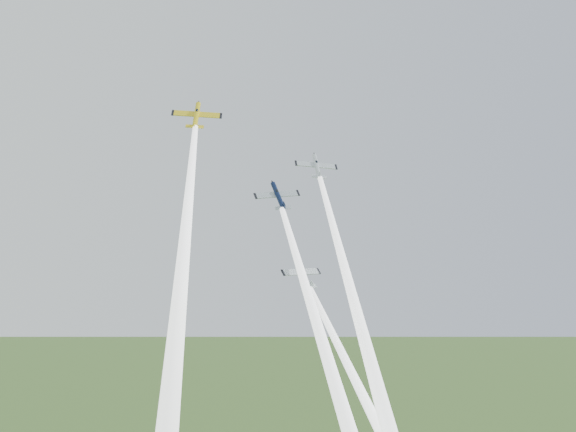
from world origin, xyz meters
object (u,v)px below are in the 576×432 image
at_px(plane_navy, 278,196).
at_px(plane_silver_right, 317,166).
at_px(plane_yellow, 196,115).
at_px(plane_silver_low, 303,274).

xyz_separation_m(plane_navy, plane_silver_right, (10.85, 5.75, 6.79)).
relative_size(plane_yellow, plane_navy, 1.06).
xyz_separation_m(plane_silver_right, plane_silver_low, (-7.47, -8.58, -20.35)).
relative_size(plane_navy, plane_silver_right, 1.00).
distance_m(plane_navy, plane_silver_right, 14.03).
bearing_deg(plane_navy, plane_silver_right, 34.32).
height_order(plane_yellow, plane_navy, plane_yellow).
xyz_separation_m(plane_yellow, plane_silver_right, (24.44, 1.20, -7.08)).
bearing_deg(plane_navy, plane_yellow, 167.91).
bearing_deg(plane_yellow, plane_silver_right, 26.07).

